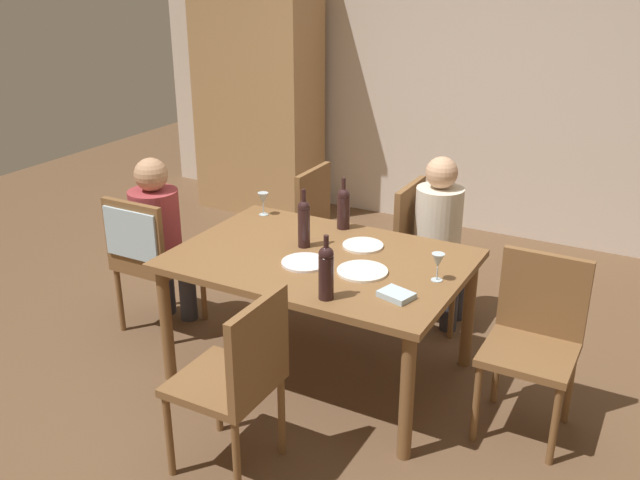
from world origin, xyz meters
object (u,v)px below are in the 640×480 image
object	(u,v)px
dining_table	(320,270)
chair_far_right	(424,243)
chair_far_left	(327,224)
wine_glass_centre	(263,199)
chair_right_end	(535,333)
handbag	(383,292)
dinner_plate_host	(363,245)
armoire_cabinet	(258,94)
wine_bottle_dark_red	(304,222)
wine_glass_near_left	(438,261)
chair_left_end	(144,248)
wine_bottle_short_olive	(343,207)
person_woman_host	(159,231)
person_man_bearded	(442,229)
wine_bottle_tall_green	(326,271)
dinner_plate_guest_right	(362,271)
dinner_plate_guest_left	(305,263)
chair_near	(239,374)

from	to	relation	value
dining_table	chair_far_right	world-z (taller)	chair_far_right
chair_far_left	wine_glass_centre	world-z (taller)	chair_far_left
chair_right_end	handbag	bearing A→B (deg)	-35.34
dinner_plate_host	armoire_cabinet	bearing A→B (deg)	134.87
wine_bottle_dark_red	wine_glass_near_left	size ratio (longest dim) A/B	2.31
armoire_cabinet	chair_left_end	size ratio (longest dim) A/B	2.37
wine_bottle_short_olive	person_woman_host	bearing A→B (deg)	-158.69
chair_left_end	chair_far_left	world-z (taller)	same
armoire_cabinet	wine_bottle_short_olive	world-z (taller)	armoire_cabinet
chair_right_end	wine_glass_centre	world-z (taller)	chair_right_end
wine_bottle_short_olive	person_man_bearded	bearing A→B (deg)	45.43
armoire_cabinet	dining_table	bearing A→B (deg)	-50.45
chair_far_left	wine_bottle_tall_green	world-z (taller)	wine_bottle_tall_green
wine_bottle_dark_red	dinner_plate_host	xyz separation A→B (m)	(0.30, 0.16, -0.14)
person_woman_host	handbag	size ratio (longest dim) A/B	4.08
wine_bottle_dark_red	wine_glass_centre	size ratio (longest dim) A/B	2.31
person_woman_host	dinner_plate_guest_right	world-z (taller)	person_woman_host
wine_bottle_dark_red	wine_bottle_tall_green	bearing A→B (deg)	-51.04
chair_right_end	person_man_bearded	xyz separation A→B (m)	(-0.79, 0.84, 0.12)
dining_table	wine_bottle_short_olive	distance (m)	0.51
wine_bottle_short_olive	dinner_plate_guest_left	xyz separation A→B (m)	(0.06, -0.58, -0.13)
chair_far_right	person_woman_host	distance (m)	1.71
dinner_plate_guest_right	handbag	bearing A→B (deg)	106.84
chair_near	dinner_plate_guest_left	xyz separation A→B (m)	(-0.11, 0.81, 0.21)
person_woman_host	wine_bottle_tall_green	size ratio (longest dim) A/B	3.46
wine_bottle_dark_red	wine_glass_near_left	xyz separation A→B (m)	(0.82, -0.07, -0.04)
wine_bottle_short_olive	chair_far_left	bearing A→B (deg)	127.19
chair_left_end	chair_near	xyz separation A→B (m)	(1.27, -0.81, -0.06)
wine_glass_near_left	dinner_plate_guest_left	distance (m)	0.72
person_man_bearded	handbag	distance (m)	0.67
dining_table	person_woman_host	bearing A→B (deg)	178.74
chair_left_end	wine_bottle_short_olive	xyz separation A→B (m)	(1.09, 0.58, 0.28)
chair_far_left	wine_bottle_short_olive	bearing A→B (deg)	37.19
dinner_plate_guest_left	dinner_plate_guest_right	distance (m)	0.33
person_woman_host	dining_table	bearing A→B (deg)	-1.26
person_woman_host	wine_bottle_tall_green	xyz separation A→B (m)	(1.45, -0.46, 0.22)
dinner_plate_guest_right	wine_glass_centre	bearing A→B (deg)	152.12
dinner_plate_guest_right	chair_near	bearing A→B (deg)	-103.66
armoire_cabinet	dining_table	distance (m)	3.01
chair_right_end	dinner_plate_host	xyz separation A→B (m)	(-1.03, 0.16, 0.21)
chair_left_end	wine_glass_centre	bearing A→B (deg)	45.28
dining_table	chair_right_end	distance (m)	1.19
wine_bottle_tall_green	person_woman_host	bearing A→B (deg)	162.47
wine_bottle_short_olive	chair_left_end	bearing A→B (deg)	-152.22
wine_bottle_dark_red	wine_bottle_short_olive	bearing A→B (deg)	79.86
chair_far_left	chair_left_end	bearing A→B (deg)	-34.80
chair_left_end	person_man_bearded	size ratio (longest dim) A/B	0.82
person_man_bearded	wine_bottle_dark_red	size ratio (longest dim) A/B	3.28
chair_right_end	chair_far_right	bearing A→B (deg)	-42.90
wine_glass_centre	dinner_plate_guest_left	world-z (taller)	wine_glass_centre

